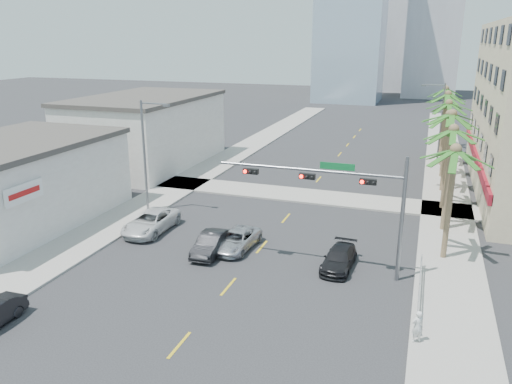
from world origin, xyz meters
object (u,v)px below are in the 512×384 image
Objects in this scene: car_lane_left at (211,244)px; car_lane_center at (237,240)px; car_parked_far at (151,222)px; traffic_signal_mast at (346,192)px; car_lane_right at (339,259)px; pedestrian at (417,326)px.

car_lane_left is 0.91× the size of car_lane_center.
car_parked_far is 7.12m from car_lane_center.
traffic_signal_mast is 8.61m from car_lane_center.
car_lane_right is (7.00, -0.66, -0.02)m from car_lane_center.
traffic_signal_mast is at bearing -60.80° from car_lane_right.
pedestrian is (11.80, -7.51, 0.30)m from car_lane_center.
car_lane_left is at bearing -179.78° from traffic_signal_mast.
car_lane_center is at bearing -7.21° from car_parked_far.
car_lane_left is 1.84m from car_lane_center.
pedestrian reaches higher than car_lane_left.
car_lane_left reaches higher than car_lane_right.
car_lane_center is at bearing 39.38° from car_lane_left.
traffic_signal_mast reaches higher than car_lane_right.
pedestrian is at bearing -52.80° from car_lane_right.
car_lane_right is at bearing -90.79° from pedestrian.
pedestrian is (18.87, -8.41, 0.19)m from car_parked_far.
car_lane_right is at bearing 117.00° from traffic_signal_mast.
car_lane_center reaches higher than car_lane_right.
traffic_signal_mast is at bearing -90.15° from pedestrian.
pedestrian is at bearing -54.36° from traffic_signal_mast.
car_lane_center is (-7.28, 1.22, -4.43)m from traffic_signal_mast.
traffic_signal_mast reaches higher than pedestrian.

